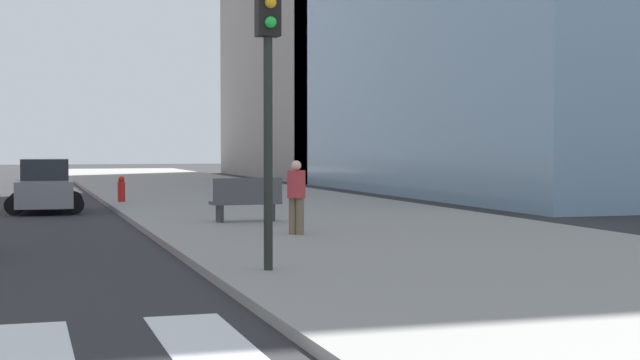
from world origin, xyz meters
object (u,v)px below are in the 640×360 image
pedestrian_waiting_east (296,194)px  fire_hydrant (121,189)px  car_gray_sixth (45,187)px  traffic_light_near_corner (268,60)px  park_bench (246,201)px

pedestrian_waiting_east → fire_hydrant: size_ratio=1.81×
pedestrian_waiting_east → fire_hydrant: (-2.42, 13.83, -0.46)m
car_gray_sixth → pedestrian_waiting_east: 12.34m
traffic_light_near_corner → park_bench: 10.01m
park_bench → pedestrian_waiting_east: pedestrian_waiting_east is taller
car_gray_sixth → pedestrian_waiting_east: (5.03, -11.26, 0.25)m
park_bench → traffic_light_near_corner: bearing=167.0°
traffic_light_near_corner → park_bench: bearing=-100.8°
traffic_light_near_corner → pedestrian_waiting_east: 6.46m
traffic_light_near_corner → fire_hydrant: 19.70m
park_bench → pedestrian_waiting_east: 3.83m
car_gray_sixth → traffic_light_near_corner: (2.98, -16.92, 2.61)m
park_bench → fire_hydrant: bearing=10.0°
car_gray_sixth → fire_hydrant: (2.61, 2.57, -0.21)m
fire_hydrant → car_gray_sixth: bearing=-135.4°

